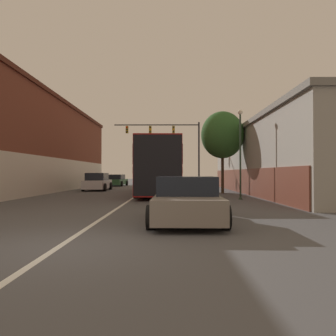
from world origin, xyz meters
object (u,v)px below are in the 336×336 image
at_px(parked_car_left_near, 97,182).
at_px(street_tree_near, 222,135).
at_px(hatchback_foreground, 186,200).
at_px(street_lamp, 240,151).
at_px(bus, 160,166).
at_px(traffic_signal_gantry, 171,138).
at_px(parked_car_left_mid, 116,180).

distance_m(parked_car_left_near, street_tree_near, 11.36).
relative_size(hatchback_foreground, street_lamp, 0.85).
distance_m(bus, traffic_signal_gantry, 13.67).
height_order(hatchback_foreground, parked_car_left_near, parked_car_left_near).
distance_m(bus, hatchback_foreground, 13.33).
xyz_separation_m(parked_car_left_near, traffic_signal_gantry, (6.29, 8.48, 4.65)).
bearing_deg(parked_car_left_mid, parked_car_left_near, -174.94).
relative_size(bus, street_tree_near, 2.14).
height_order(hatchback_foreground, street_lamp, street_lamp).
bearing_deg(traffic_signal_gantry, street_lamp, -77.97).
relative_size(parked_car_left_near, street_lamp, 0.90).
bearing_deg(parked_car_left_near, parked_car_left_mid, -0.07).
height_order(street_lamp, street_tree_near, street_tree_near).
bearing_deg(street_tree_near, street_lamp, -88.61).
relative_size(hatchback_foreground, traffic_signal_gantry, 0.45).
distance_m(bus, parked_car_left_mid, 15.81).
distance_m(parked_car_left_mid, street_lamp, 22.12).
height_order(bus, parked_car_left_mid, bus).
distance_m(bus, street_tree_near, 5.10).
height_order(bus, traffic_signal_gantry, traffic_signal_gantry).
relative_size(hatchback_foreground, parked_car_left_near, 0.94).
bearing_deg(traffic_signal_gantry, street_tree_near, -73.59).
relative_size(hatchback_foreground, parked_car_left_mid, 0.93).
bearing_deg(hatchback_foreground, traffic_signal_gantry, 1.87).
relative_size(street_lamp, street_tree_near, 0.84).
bearing_deg(street_lamp, parked_car_left_mid, 117.66).
xyz_separation_m(parked_car_left_near, street_lamp, (10.12, -9.52, 1.98)).
bearing_deg(bus, traffic_signal_gantry, -4.44).
xyz_separation_m(hatchback_foreground, parked_car_left_mid, (-6.80, 27.94, -0.02)).
relative_size(parked_car_left_near, traffic_signal_gantry, 0.48).
distance_m(traffic_signal_gantry, street_lamp, 18.59).
bearing_deg(parked_car_left_near, traffic_signal_gantry, -37.23).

